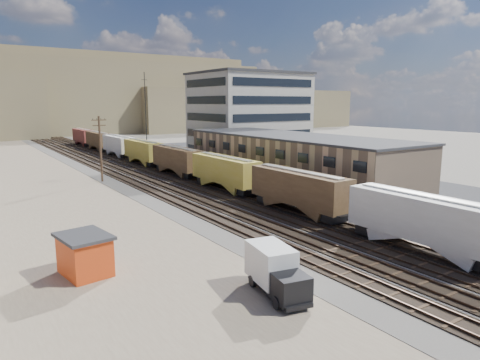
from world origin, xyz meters
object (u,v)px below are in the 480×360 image
box_truck (276,271)px  utility_pole_north (100,147)px  parked_car_blue (277,164)px  maintenance_shed (85,254)px  parked_car_red (404,197)px  freight_train (159,154)px

box_truck → utility_pole_north: bearing=87.1°
box_truck → parked_car_blue: bearing=51.3°
maintenance_shed → parked_car_red: maintenance_shed is taller
freight_train → parked_car_blue: bearing=-29.9°
maintenance_shed → parked_car_red: (37.59, 1.08, -0.75)m
freight_train → parked_car_blue: (18.77, -10.81, -1.95)m
parked_car_red → utility_pole_north: bearing=97.3°
maintenance_shed → utility_pole_north: bearing=72.1°
box_truck → parked_car_red: (28.38, 10.89, -0.75)m
box_truck → parked_car_blue: box_truck is taller
utility_pole_north → parked_car_blue: (31.07, -3.91, -4.45)m
utility_pole_north → maintenance_shed: bearing=-107.9°
maintenance_shed → parked_car_red: bearing=1.6°
utility_pole_north → parked_car_red: utility_pole_north is taller
parked_car_red → box_truck: bearing=171.4°
maintenance_shed → parked_car_red: size_ratio=1.00×
utility_pole_north → parked_car_blue: size_ratio=1.64×
freight_train → box_truck: 54.42m
maintenance_shed → parked_car_blue: bearing=36.7°
freight_train → maintenance_shed: size_ratio=27.34×
box_truck → freight_train: bearing=74.4°
box_truck → parked_car_red: size_ratio=1.32×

